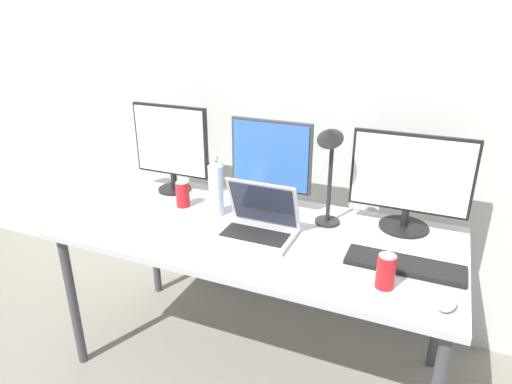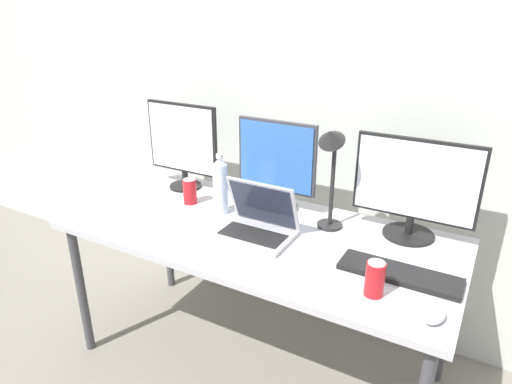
{
  "view_description": "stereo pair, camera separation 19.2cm",
  "coord_description": "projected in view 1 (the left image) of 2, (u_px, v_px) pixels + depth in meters",
  "views": [
    {
      "loc": [
        0.69,
        -1.63,
        1.66
      ],
      "look_at": [
        0.0,
        0.0,
        0.92
      ],
      "focal_mm": 32.0,
      "sensor_mm": 36.0,
      "label": 1
    },
    {
      "loc": [
        0.87,
        -1.54,
        1.66
      ],
      "look_at": [
        0.0,
        0.0,
        0.92
      ],
      "focal_mm": 32.0,
      "sensor_mm": 36.0,
      "label": 2
    }
  ],
  "objects": [
    {
      "name": "ground_plane",
      "position": [
        256.0,
        362.0,
        2.27
      ],
      "size": [
        16.0,
        16.0,
        0.0
      ],
      "primitive_type": "plane",
      "color": "gray"
    },
    {
      "name": "wall_back",
      "position": [
        302.0,
        80.0,
        2.27
      ],
      "size": [
        7.0,
        0.08,
        2.6
      ],
      "primitive_type": "cube",
      "color": "silver",
      "rests_on": "ground"
    },
    {
      "name": "work_desk",
      "position": [
        256.0,
        242.0,
        2.01
      ],
      "size": [
        1.72,
        0.78,
        0.74
      ],
      "color": "#424247",
      "rests_on": "ground"
    },
    {
      "name": "monitor_left",
      "position": [
        171.0,
        146.0,
        2.32
      ],
      "size": [
        0.42,
        0.17,
        0.45
      ],
      "color": "black",
      "rests_on": "work_desk"
    },
    {
      "name": "monitor_center",
      "position": [
        271.0,
        164.0,
        2.12
      ],
      "size": [
        0.39,
        0.21,
        0.43
      ],
      "color": "#38383D",
      "rests_on": "work_desk"
    },
    {
      "name": "monitor_right",
      "position": [
        410.0,
        180.0,
        1.92
      ],
      "size": [
        0.5,
        0.21,
        0.43
      ],
      "color": "black",
      "rests_on": "work_desk"
    },
    {
      "name": "laptop_silver",
      "position": [
        259.0,
        223.0,
        1.93
      ],
      "size": [
        0.31,
        0.23,
        0.24
      ],
      "color": "#B7B7BC",
      "rests_on": "work_desk"
    },
    {
      "name": "keyboard_main",
      "position": [
        404.0,
        265.0,
        1.71
      ],
      "size": [
        0.43,
        0.14,
        0.02
      ],
      "primitive_type": "cube",
      "rotation": [
        0.0,
        0.0,
        -0.01
      ],
      "color": "black",
      "rests_on": "work_desk"
    },
    {
      "name": "mouse_by_keyboard",
      "position": [
        447.0,
        303.0,
        1.48
      ],
      "size": [
        0.08,
        0.11,
        0.04
      ],
      "primitive_type": "ellipsoid",
      "rotation": [
        0.0,
        0.0,
        -0.25
      ],
      "color": "silver",
      "rests_on": "work_desk"
    },
    {
      "name": "water_bottle",
      "position": [
        216.0,
        188.0,
        2.09
      ],
      "size": [
        0.07,
        0.07,
        0.29
      ],
      "color": "silver",
      "rests_on": "work_desk"
    },
    {
      "name": "soda_can_near_keyboard",
      "position": [
        386.0,
        271.0,
        1.57
      ],
      "size": [
        0.07,
        0.07,
        0.13
      ],
      "color": "red",
      "rests_on": "work_desk"
    },
    {
      "name": "soda_can_by_laptop",
      "position": [
        183.0,
        194.0,
        2.2
      ],
      "size": [
        0.07,
        0.07,
        0.13
      ],
      "color": "red",
      "rests_on": "work_desk"
    },
    {
      "name": "desk_lamp",
      "position": [
        329.0,
        156.0,
        1.89
      ],
      "size": [
        0.11,
        0.18,
        0.48
      ],
      "color": "black",
      "rests_on": "work_desk"
    }
  ]
}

